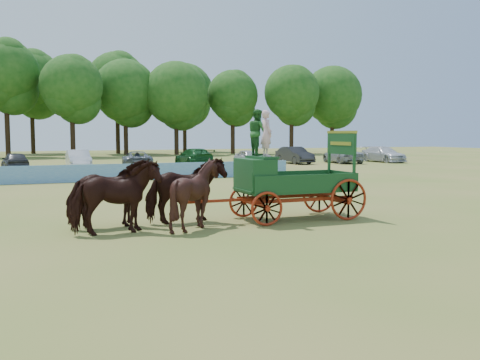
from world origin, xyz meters
The scene contains 9 objects.
ground centered at (0.00, 0.00, 0.00)m, with size 160.00×160.00×0.00m, color olive.
horse_lead_left centered at (-2.36, 0.41, 1.07)m, with size 1.15×2.52×2.13m, color black.
horse_lead_right centered at (-2.36, 1.51, 1.07)m, with size 1.15×2.52×2.13m, color black.
horse_wheel_left centered at (0.04, 0.41, 1.07)m, with size 1.72×1.94×2.13m, color black.
horse_wheel_right centered at (0.04, 1.51, 1.07)m, with size 1.15×2.52×2.13m, color black.
farm_dray centered at (3.01, 0.99, 1.62)m, with size 6.00×2.00×3.70m.
sponsor_banner centered at (-1.00, 18.00, 0.53)m, with size 26.00×0.08×1.05m, color #2169B6.
parked_cars centered at (3.18, 29.96, 0.76)m, with size 57.32×7.36×1.62m.
treeline centered at (-4.46, 60.26, 9.14)m, with size 91.50×22.76×15.36m.
Camera 1 is at (-4.73, -15.04, 2.90)m, focal length 40.00 mm.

